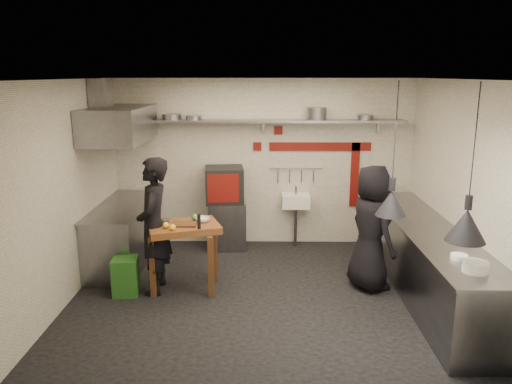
{
  "coord_description": "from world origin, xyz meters",
  "views": [
    {
      "loc": [
        -0.01,
        -6.22,
        2.86
      ],
      "look_at": [
        -0.1,
        0.3,
        1.32
      ],
      "focal_mm": 35.0,
      "sensor_mm": 36.0,
      "label": 1
    }
  ],
  "objects_px": {
    "prep_table": "(185,257)",
    "chef_right": "(371,228)",
    "green_bin": "(126,276)",
    "chef_left": "(154,226)",
    "oven_stand": "(227,224)",
    "combi_oven": "(224,185)"
  },
  "relations": [
    {
      "from": "green_bin",
      "to": "prep_table",
      "type": "height_order",
      "value": "prep_table"
    },
    {
      "from": "green_bin",
      "to": "chef_left",
      "type": "relative_size",
      "value": 0.27
    },
    {
      "from": "green_bin",
      "to": "prep_table",
      "type": "relative_size",
      "value": 0.54
    },
    {
      "from": "oven_stand",
      "to": "chef_left",
      "type": "xyz_separation_m",
      "value": [
        -0.83,
        -1.75,
        0.51
      ]
    },
    {
      "from": "chef_left",
      "to": "prep_table",
      "type": "bearing_deg",
      "value": 96.29
    },
    {
      "from": "oven_stand",
      "to": "combi_oven",
      "type": "xyz_separation_m",
      "value": [
        -0.03,
        -0.01,
        0.69
      ]
    },
    {
      "from": "combi_oven",
      "to": "prep_table",
      "type": "bearing_deg",
      "value": -110.13
    },
    {
      "from": "green_bin",
      "to": "prep_table",
      "type": "xyz_separation_m",
      "value": [
        0.76,
        0.17,
        0.21
      ]
    },
    {
      "from": "combi_oven",
      "to": "prep_table",
      "type": "height_order",
      "value": "combi_oven"
    },
    {
      "from": "oven_stand",
      "to": "green_bin",
      "type": "height_order",
      "value": "oven_stand"
    },
    {
      "from": "oven_stand",
      "to": "combi_oven",
      "type": "height_order",
      "value": "combi_oven"
    },
    {
      "from": "chef_right",
      "to": "chef_left",
      "type": "bearing_deg",
      "value": 71.8
    },
    {
      "from": "prep_table",
      "to": "green_bin",
      "type": "bearing_deg",
      "value": 174.25
    },
    {
      "from": "chef_right",
      "to": "prep_table",
      "type": "bearing_deg",
      "value": 70.93
    },
    {
      "from": "oven_stand",
      "to": "combi_oven",
      "type": "distance_m",
      "value": 0.69
    },
    {
      "from": "prep_table",
      "to": "chef_right",
      "type": "distance_m",
      "value": 2.54
    },
    {
      "from": "green_bin",
      "to": "combi_oven",
      "type": "bearing_deg",
      "value": 57.42
    },
    {
      "from": "combi_oven",
      "to": "green_bin",
      "type": "relative_size",
      "value": 1.23
    },
    {
      "from": "oven_stand",
      "to": "combi_oven",
      "type": "relative_size",
      "value": 1.3
    },
    {
      "from": "oven_stand",
      "to": "chef_left",
      "type": "height_order",
      "value": "chef_left"
    },
    {
      "from": "green_bin",
      "to": "chef_left",
      "type": "distance_m",
      "value": 0.77
    },
    {
      "from": "prep_table",
      "to": "chef_right",
      "type": "xyz_separation_m",
      "value": [
        2.51,
        0.09,
        0.39
      ]
    }
  ]
}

